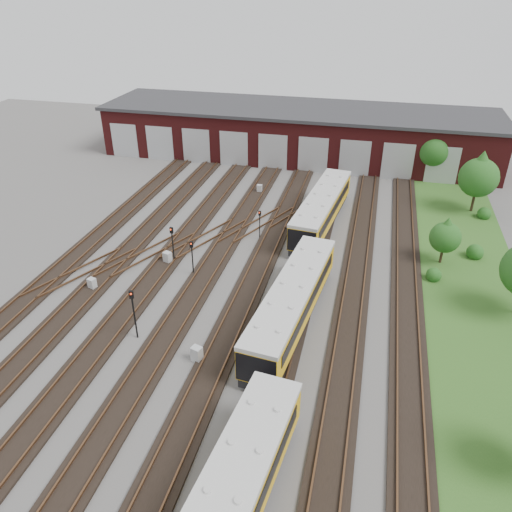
# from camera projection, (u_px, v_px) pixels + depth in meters

# --- Properties ---
(ground) EXTENTS (120.00, 120.00, 0.00)m
(ground) POSITION_uv_depth(u_px,v_px,m) (195.00, 341.00, 33.72)
(ground) COLOR #4C4947
(ground) RESTS_ON ground
(track_network) EXTENTS (30.40, 70.00, 0.33)m
(track_network) POSITION_uv_depth(u_px,v_px,m) (195.00, 334.00, 34.19)
(track_network) COLOR black
(track_network) RESTS_ON ground
(maintenance_shed) EXTENTS (51.00, 12.50, 6.35)m
(maintenance_shed) POSITION_uv_depth(u_px,v_px,m) (297.00, 132.00, 65.73)
(maintenance_shed) COLOR #521415
(maintenance_shed) RESTS_ON ground
(grass_verge) EXTENTS (8.00, 55.00, 0.05)m
(grass_verge) POSITION_uv_depth(u_px,v_px,m) (474.00, 298.00, 38.17)
(grass_verge) COLOR #28531B
(grass_verge) RESTS_ON ground
(metro_train) EXTENTS (4.21, 46.72, 3.00)m
(metro_train) POSITION_uv_depth(u_px,v_px,m) (292.00, 303.00, 34.37)
(metro_train) COLOR black
(metro_train) RESTS_ON ground
(signal_mast_0) EXTENTS (0.32, 0.31, 3.82)m
(signal_mast_0) POSITION_uv_depth(u_px,v_px,m) (133.00, 309.00, 32.87)
(signal_mast_0) COLOR black
(signal_mast_0) RESTS_ON ground
(signal_mast_1) EXTENTS (0.28, 0.26, 3.06)m
(signal_mast_1) POSITION_uv_depth(u_px,v_px,m) (192.00, 253.00, 40.15)
(signal_mast_1) COLOR black
(signal_mast_1) RESTS_ON ground
(signal_mast_2) EXTENTS (0.30, 0.28, 3.19)m
(signal_mast_2) POSITION_uv_depth(u_px,v_px,m) (172.00, 239.00, 42.05)
(signal_mast_2) COLOR black
(signal_mast_2) RESTS_ON ground
(signal_mast_3) EXTENTS (0.25, 0.23, 2.82)m
(signal_mast_3) POSITION_uv_depth(u_px,v_px,m) (260.00, 221.00, 45.67)
(signal_mast_3) COLOR black
(signal_mast_3) RESTS_ON ground
(relay_cabinet_0) EXTENTS (0.70, 0.63, 0.96)m
(relay_cabinet_0) POSITION_uv_depth(u_px,v_px,m) (92.00, 284.00, 38.98)
(relay_cabinet_0) COLOR #B4B7B9
(relay_cabinet_0) RESTS_ON ground
(relay_cabinet_1) EXTENTS (0.76, 0.69, 1.04)m
(relay_cabinet_1) POSITION_uv_depth(u_px,v_px,m) (167.00, 258.00, 42.45)
(relay_cabinet_1) COLOR #B4B7B9
(relay_cabinet_1) RESTS_ON ground
(relay_cabinet_2) EXTENTS (0.78, 0.71, 1.08)m
(relay_cabinet_2) POSITION_uv_depth(u_px,v_px,m) (197.00, 354.00, 31.80)
(relay_cabinet_2) COLOR #B4B7B9
(relay_cabinet_2) RESTS_ON ground
(relay_cabinet_3) EXTENTS (0.57, 0.48, 0.92)m
(relay_cabinet_3) POSITION_uv_depth(u_px,v_px,m) (260.00, 189.00, 55.91)
(relay_cabinet_3) COLOR #B4B7B9
(relay_cabinet_3) RESTS_ON ground
(relay_cabinet_4) EXTENTS (0.73, 0.66, 1.05)m
(relay_cabinet_4) POSITION_uv_depth(u_px,v_px,m) (318.00, 261.00, 41.93)
(relay_cabinet_4) COLOR #B4B7B9
(relay_cabinet_4) RESTS_ON ground
(tree_0) EXTENTS (3.79, 3.79, 6.28)m
(tree_0) POSITION_uv_depth(u_px,v_px,m) (434.00, 146.00, 57.62)
(tree_0) COLOR #2F2215
(tree_0) RESTS_ON ground
(tree_1) EXTENTS (3.93, 3.93, 6.51)m
(tree_1) POSITION_uv_depth(u_px,v_px,m) (480.00, 173.00, 49.71)
(tree_1) COLOR #2F2215
(tree_1) RESTS_ON ground
(tree_3) EXTENTS (2.60, 2.60, 4.30)m
(tree_3) POSITION_uv_depth(u_px,v_px,m) (446.00, 234.00, 41.37)
(tree_3) COLOR #2F2215
(tree_3) RESTS_ON ground
(bush_0) EXTENTS (1.24, 1.24, 1.24)m
(bush_0) POSITION_uv_depth(u_px,v_px,m) (434.00, 273.00, 40.10)
(bush_0) COLOR #154914
(bush_0) RESTS_ON ground
(bush_1) EXTENTS (1.45, 1.45, 1.45)m
(bush_1) POSITION_uv_depth(u_px,v_px,m) (475.00, 250.00, 43.16)
(bush_1) COLOR #154914
(bush_1) RESTS_ON ground
(bush_2) EXTENTS (1.34, 1.34, 1.34)m
(bush_2) POSITION_uv_depth(u_px,v_px,m) (485.00, 212.00, 50.06)
(bush_2) COLOR #154914
(bush_2) RESTS_ON ground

